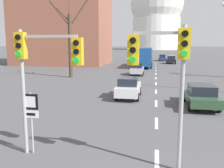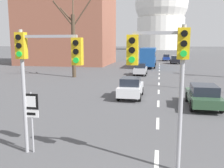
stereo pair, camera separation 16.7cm
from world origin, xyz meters
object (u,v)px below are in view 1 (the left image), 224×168
Objects in this scene: traffic_signal_near_left at (41,61)px; traffic_signal_centre_tall at (165,62)px; city_bus at (145,56)px; sedan_far_left at (201,95)px; route_sign_post at (31,112)px; sedan_distant_centre at (129,87)px; sedan_near_left at (162,57)px; sedan_mid_centre at (143,57)px; sedan_near_right at (137,69)px; sedan_far_right at (171,60)px.

traffic_signal_centre_tall reaches higher than traffic_signal_near_left.
city_bus is (2.22, 37.82, -1.53)m from traffic_signal_near_left.
sedan_far_left is at bearing -80.33° from city_bus.
route_sign_post is 0.61× the size of sedan_distant_centre.
traffic_signal_near_left reaches higher than sedan_distant_centre.
sedan_distant_centre is at bearing 101.73° from traffic_signal_centre_tall.
traffic_signal_centre_tall is 1.12× the size of sedan_near_left.
sedan_near_left is at bearing 91.66° from sedan_far_left.
sedan_mid_centre is 0.85× the size of sedan_far_left.
sedan_far_left is (2.79, 9.14, -2.83)m from traffic_signal_centre_tall.
traffic_signal_centre_tall is at bearing -5.38° from traffic_signal_near_left.
sedan_near_left reaches higher than sedan_mid_centre.
traffic_signal_centre_tall is 2.00× the size of route_sign_post.
sedan_near_left is 1.10× the size of sedan_distant_centre.
sedan_distant_centre is (1.23, -46.64, 0.01)m from sedan_mid_centre.
sedan_distant_centre is (0.36, -14.66, -0.01)m from sedan_near_right.
route_sign_post reaches higher than sedan_distant_centre.
sedan_mid_centre is at bearing 89.16° from traffic_signal_near_left.
traffic_signal_near_left is 11.64m from sedan_far_left.
city_bus is at bearing 86.64° from traffic_signal_near_left.
traffic_signal_near_left is at bearing -93.88° from sedan_near_right.
city_bus is (-4.96, 29.09, 1.26)m from sedan_far_left.
sedan_far_right is at bearing 80.87° from traffic_signal_near_left.
sedan_distant_centre reaches higher than sedan_far_left.
sedan_mid_centre is (-4.98, 2.08, -0.03)m from sedan_near_left.
traffic_signal_centre_tall reaches higher than sedan_far_right.
route_sign_post reaches higher than sedan_far_left.
sedan_distant_centre is at bearing -90.30° from city_bus.
traffic_signal_near_left is 55.65m from sedan_near_left.
sedan_near_left is 5.40m from sedan_mid_centre.
traffic_signal_near_left is 37.92m from city_bus.
traffic_signal_centre_tall is 38.33m from city_bus.
sedan_near_right is at bearing 91.39° from sedan_distant_centre.
sedan_mid_centre is 19.62m from city_bus.
sedan_near_left is 30.18m from sedan_near_right.
traffic_signal_near_left reaches higher than sedan_mid_centre.
route_sign_post is at bearing -91.36° from sedan_mid_centre.
sedan_near_left is 44.72m from sedan_distant_centre.
traffic_signal_centre_tall reaches higher than sedan_near_left.
city_bus is at bearing 93.25° from traffic_signal_centre_tall.
sedan_near_left is 8.97m from sedan_far_right.
traffic_signal_near_left is 25.58m from sedan_near_right.
sedan_mid_centre is 46.66m from sedan_distant_centre.
sedan_near_left reaches higher than sedan_far_left.
route_sign_post is 0.62× the size of sedan_far_right.
traffic_signal_centre_tall is 11.70m from sedan_distant_centre.
sedan_far_right is at bearing -58.75° from sedan_mid_centre.
sedan_mid_centre is (1.36, 57.32, -0.81)m from route_sign_post.
route_sign_post is 37.89m from city_bus.
sedan_far_left is 0.42× the size of city_bus.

